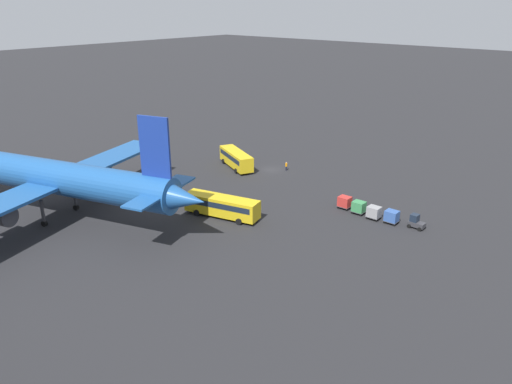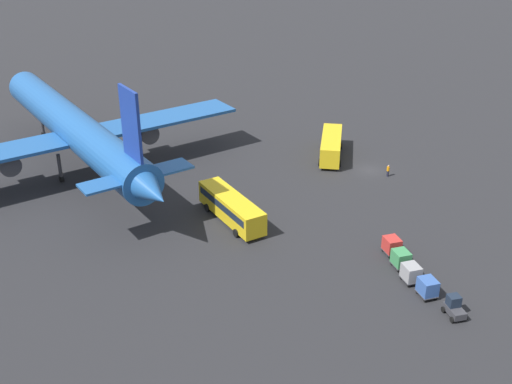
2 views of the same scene
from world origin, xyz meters
The scene contains 10 objects.
ground_plane centered at (0.00, 0.00, 0.00)m, with size 600.00×600.00×0.00m, color #232326.
airplane centered at (11.47, 40.36, 6.65)m, with size 54.14×47.26×17.69m.
shuttle_bus_near centered at (6.22, 3.48, 2.00)m, with size 11.36×7.34×3.34m.
shuttle_bus_far centered at (-8.90, 23.11, 1.97)m, with size 12.52×5.78×3.29m.
baggage_tug centered at (-33.72, 7.25, 0.94)m, with size 2.45×1.72×2.10m.
worker_person centered at (-2.67, -1.60, 0.87)m, with size 0.38×0.38×1.74m.
cargo_cart_blue centered at (-30.23, 8.18, 1.19)m, with size 2.01×1.70×2.06m.
cargo_cart_grey centered at (-27.41, 8.49, 1.19)m, with size 2.01×1.70×2.06m.
cargo_cart_green centered at (-24.59, 8.16, 1.19)m, with size 2.01×1.70×2.06m.
cargo_cart_red centered at (-21.76, 7.79, 1.19)m, with size 2.01×1.70×2.06m.
Camera 1 is at (-59.65, 74.08, 31.78)m, focal length 35.00 mm.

